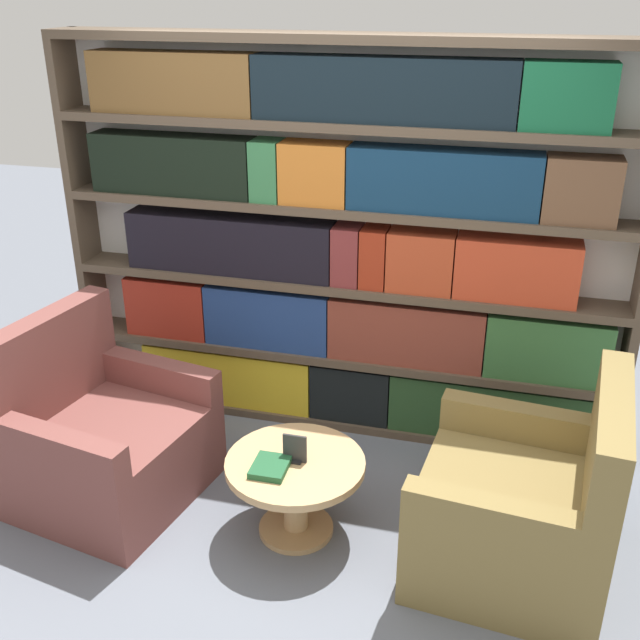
{
  "coord_description": "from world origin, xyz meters",
  "views": [
    {
      "loc": [
        0.95,
        -2.79,
        2.59
      ],
      "look_at": [
        0.05,
        0.61,
        0.98
      ],
      "focal_mm": 42.0,
      "sensor_mm": 36.0,
      "label": 1
    }
  ],
  "objects": [
    {
      "name": "armchair_right",
      "position": [
        1.15,
        0.18,
        0.32
      ],
      "size": [
        0.95,
        1.0,
        1.0
      ],
      "rotation": [
        0.0,
        0.0,
        -1.67
      ],
      "color": "olive",
      "rests_on": "ground_plane"
    },
    {
      "name": "coffee_table",
      "position": [
        0.05,
        0.13,
        0.31
      ],
      "size": [
        0.7,
        0.7,
        0.43
      ],
      "color": "tan",
      "rests_on": "ground_plane"
    },
    {
      "name": "ground_plane",
      "position": [
        0.0,
        0.0,
        0.0
      ],
      "size": [
        14.0,
        14.0,
        0.0
      ],
      "primitive_type": "plane",
      "color": "slate"
    },
    {
      "name": "bookshelf",
      "position": [
        0.03,
        1.26,
        1.14
      ],
      "size": [
        3.36,
        0.3,
        2.34
      ],
      "color": "silver",
      "rests_on": "ground_plane"
    },
    {
      "name": "stray_book",
      "position": [
        -0.05,
        0.03,
        0.45
      ],
      "size": [
        0.17,
        0.2,
        0.03
      ],
      "color": "#1E512D",
      "rests_on": "coffee_table"
    },
    {
      "name": "table_sign",
      "position": [
        0.05,
        0.13,
        0.49
      ],
      "size": [
        0.12,
        0.06,
        0.15
      ],
      "color": "black",
      "rests_on": "coffee_table"
    },
    {
      "name": "armchair_left",
      "position": [
        -1.06,
        0.19,
        0.32
      ],
      "size": [
        1.02,
        1.06,
        1.0
      ],
      "rotation": [
        0.0,
        0.0,
        1.39
      ],
      "color": "brown",
      "rests_on": "ground_plane"
    }
  ]
}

